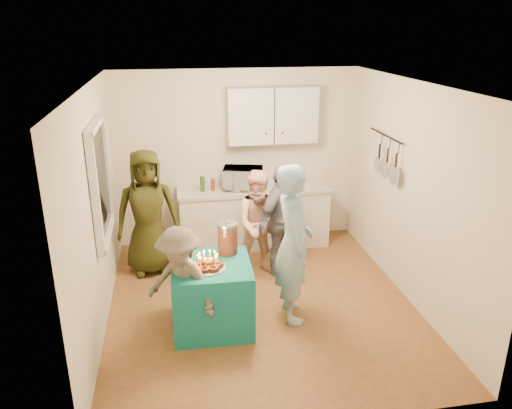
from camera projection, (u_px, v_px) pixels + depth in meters
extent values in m
plane|color=brown|center=(261.00, 303.00, 6.06)|extent=(4.00, 4.00, 0.00)
plane|color=white|center=(262.00, 85.00, 5.16)|extent=(4.00, 4.00, 0.00)
plane|color=silver|center=(237.00, 158.00, 7.46)|extent=(3.60, 3.60, 0.00)
plane|color=silver|center=(96.00, 212.00, 5.32)|extent=(4.00, 4.00, 0.00)
plane|color=silver|center=(411.00, 194.00, 5.90)|extent=(4.00, 4.00, 0.00)
cube|color=black|center=(99.00, 182.00, 5.51)|extent=(0.04, 1.00, 1.20)
cube|color=white|center=(254.00, 218.00, 7.51)|extent=(2.20, 0.58, 0.86)
cube|color=beige|center=(254.00, 190.00, 7.35)|extent=(2.24, 0.62, 0.05)
cube|color=white|center=(272.00, 115.00, 7.18)|extent=(1.30, 0.30, 0.80)
cube|color=black|center=(383.00, 155.00, 6.43)|extent=(0.12, 1.00, 0.60)
imported|color=white|center=(243.00, 178.00, 7.27)|extent=(0.64, 0.50, 0.31)
cube|color=#127A74|center=(212.00, 295.00, 5.49)|extent=(0.87, 0.87, 0.76)
cylinder|color=#AF2A0E|center=(228.00, 239.00, 5.57)|extent=(0.22, 0.22, 0.34)
imported|color=#9BC5E1|center=(293.00, 244.00, 5.50)|extent=(0.46, 0.68, 1.82)
imported|color=#4F5217|center=(148.00, 213.00, 6.57)|extent=(0.89, 0.63, 1.70)
imported|color=#FFA185|center=(261.00, 224.00, 6.53)|extent=(0.74, 0.59, 1.45)
imported|color=black|center=(281.00, 221.00, 6.54)|extent=(0.91, 0.87, 1.52)
imported|color=#62574E|center=(181.00, 285.00, 5.16)|extent=(0.95, 0.90, 1.29)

